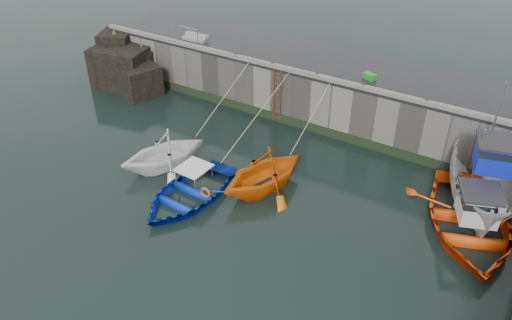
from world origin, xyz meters
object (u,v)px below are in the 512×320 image
Objects in this scene: boat_near_white at (165,166)px; boat_far_orange at (469,220)px; boat_near_blue at (189,198)px; bollard_b at (273,64)px; boat_far_white at (482,185)px; ladder at (277,96)px; bollard_d at (363,86)px; bollard_a at (236,55)px; fish_crate at (370,76)px; boat_near_blacktrim at (264,188)px; bollard_c at (317,74)px; bollard_e at (427,101)px.

boat_near_white is 0.52× the size of boat_far_orange.
bollard_b reaches higher than boat_near_blue.
boat_far_white is at bearing -10.87° from bollard_b.
ladder is 5.11m from bollard_d.
fish_crate is at bearing 9.09° from bollard_a.
bollard_d is (-6.71, 2.31, 2.13)m from boat_far_white.
boat_near_white is 0.57× the size of boat_far_white.
boat_far_white is 12.41m from bollard_b.
boat_near_white is at bearing 171.81° from boat_far_orange.
boat_far_orange is 29.72× the size of bollard_d.
bollard_c is at bearing 112.63° from boat_near_blacktrim.
boat_near_blue is at bearing -178.83° from boat_far_orange.
bollard_d reaches higher than ladder.
bollard_e is (5.18, 6.28, 3.30)m from boat_near_blacktrim.
boat_far_white is 1.95m from boat_far_orange.
boat_near_blue is at bearing -117.05° from bollard_d.
ladder reaches higher than boat_near_blue.
boat_near_white is at bearing -134.01° from bollard_d.
boat_near_white reaches higher than boat_near_blue.
bollard_e is at bearing 0.00° from bollard_c.
bollard_e is at bearing 131.47° from boat_far_white.
bollard_b is (-12.01, 2.31, 2.13)m from boat_far_white.
bollard_e is at bearing 67.47° from boat_near_blacktrim.
boat_far_white is 11.54× the size of fish_crate.
fish_crate is at bearing 137.51° from boat_far_white.
boat_near_blue is 9.40m from bollard_b.
boat_far_white is at bearing 44.56° from boat_near_white.
bollard_b is 1.00× the size of bollard_d.
ladder is at bearing -171.33° from bollard_c.
bollard_c is at bearing 83.01° from boat_near_white.
bollard_a is 2.50m from bollard_b.
boat_far_white reaches higher than fish_crate.
boat_far_orange is at bearing -18.21° from ladder.
boat_far_white is at bearing 68.80° from boat_far_orange.
bollard_e is at bearing 60.00° from boat_near_white.
boat_far_white is (11.18, 6.45, 1.17)m from boat_near_blue.
ladder is 5.20m from fish_crate.
boat_far_orange is 15.35m from bollard_a.
bollard_d is (0.14, -1.23, -0.02)m from fish_crate.
bollard_a is at bearing 173.62° from ladder.
bollard_d is 1.00× the size of bollard_e.
boat_near_white is 8.26m from bollard_b.
boat_far_white is at bearing 31.38° from boat_near_blue.
ladder is at bearing 140.45° from boat_far_orange.
boat_near_blue is at bearing -102.07° from bollard_c.
boat_far_white reaches higher than bollard_d.
bollard_b is at bearing 180.00° from bollard_c.
ladder is at bearing -6.38° from bollard_a.
boat_near_blacktrim reaches higher than boat_near_white.
boat_far_white is 4.71m from bollard_e.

